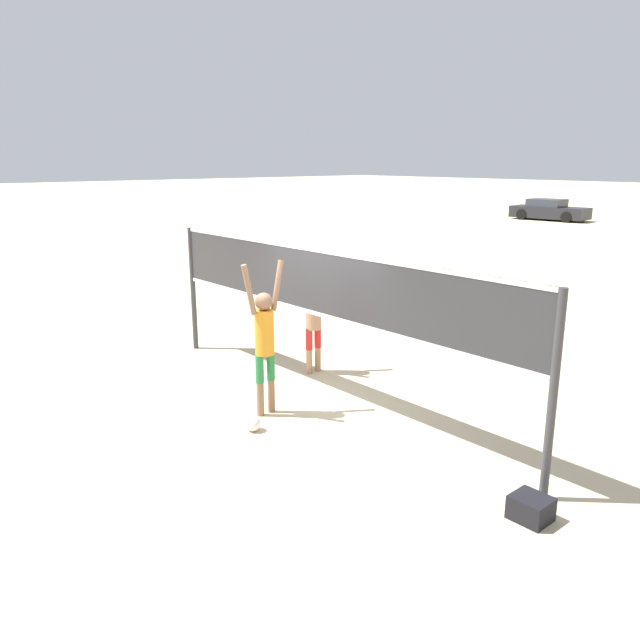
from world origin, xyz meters
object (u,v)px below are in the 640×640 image
Objects in this scene: player_blocker at (313,317)px; parked_car_mid at (549,211)px; player_spiker at (264,335)px; volleyball at (253,423)px; gear_bag at (531,508)px; volleyball_net at (320,292)px.

parked_car_mid is at bearing -157.63° from player_blocker.
volleyball is at bearing -143.00° from player_spiker.
player_blocker is at bearing 28.73° from player_spiker.
parked_car_mid reaches higher than gear_bag.
volleyball is 3.84m from gear_bag.
volleyball is at bearing 30.71° from player_blocker.
volleyball_net is 3.93× the size of player_blocker.
volleyball_net is at bearing 53.69° from player_blocker.
player_spiker reaches higher than player_blocker.
player_spiker is at bearing 28.73° from player_blocker.
volleyball_net reaches higher than player_spiker.
parked_car_mid is (-12.12, 29.46, -0.43)m from player_blocker.
volleyball_net reaches higher than volleyball.
gear_bag is (4.10, 0.43, -1.08)m from player_spiker.
gear_bag reaches higher than volleyball.
volleyball is (1.33, -2.24, -0.91)m from player_blocker.
volleyball_net is 33.09m from parked_car_mid.
volleyball is 0.05× the size of parked_car_mid.
volleyball_net is at bearing -11.41° from player_spiker.
player_blocker is at bearing 120.71° from volleyball.
volleyball_net is 1.59m from player_blocker.
player_spiker is at bearing -72.99° from parked_car_mid.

